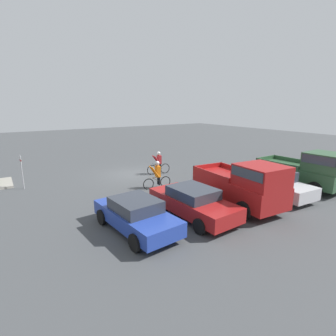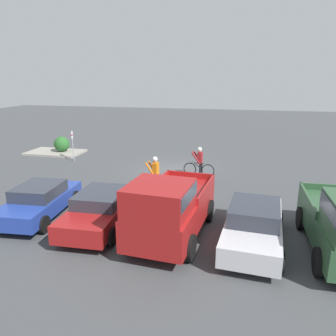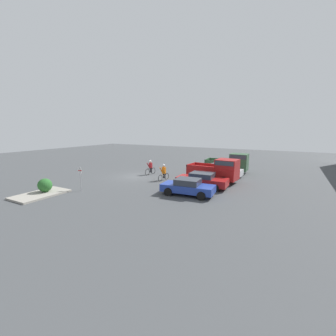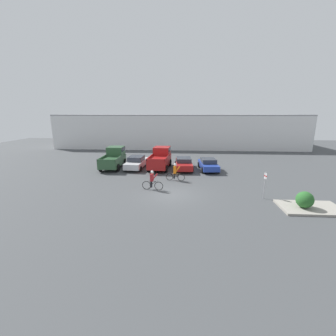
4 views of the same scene
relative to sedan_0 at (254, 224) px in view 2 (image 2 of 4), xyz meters
The scene contains 10 objects.
ground_plane 9.72m from the sedan_0, 61.59° to the right, with size 80.00×80.00×0.00m, color #424447.
sedan_0 is the anchor object (origin of this frame).
pickup_truck_1 2.90m from the sedan_0, ahead, with size 2.56×5.12×2.38m.
sedan_1 5.60m from the sedan_0, ahead, with size 2.16×4.66×1.38m.
sedan_2 8.41m from the sedan_0, ahead, with size 2.23×4.40×1.36m.
cyclist_0 6.69m from the sedan_0, 44.50° to the right, with size 1.84×0.50×1.73m.
cyclist_1 8.10m from the sedan_0, 68.73° to the right, with size 1.83×0.50×1.72m.
fire_lane_sign 14.78m from the sedan_0, 37.50° to the right, with size 0.08×0.30×2.11m.
curb_island 17.88m from the sedan_0, 37.09° to the right, with size 4.03×2.46×0.15m, color gray.
shrub 17.54m from the sedan_0, 38.47° to the right, with size 1.12×1.12×1.12m.
Camera 2 is at (-4.16, 19.04, 5.52)m, focal length 35.00 mm.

